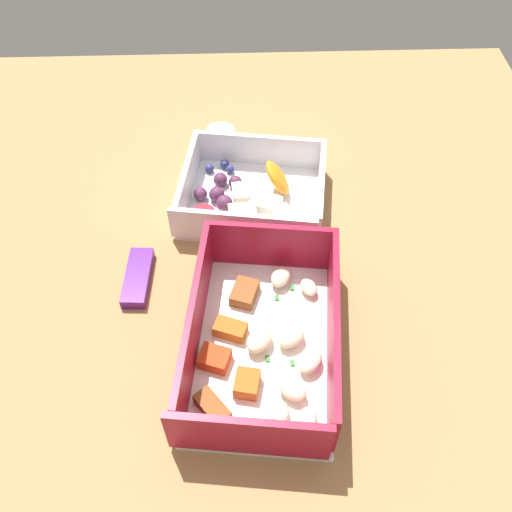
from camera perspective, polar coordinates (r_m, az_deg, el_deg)
name	(u,v)px	position (r cm, az deg, el deg)	size (l,w,h in cm)	color
table_surface	(242,262)	(60.55, -1.42, -0.59)	(80.00, 80.00, 2.00)	#9E7547
pasta_container	(261,339)	(51.48, 0.51, -8.39)	(21.61, 15.31, 6.31)	white
fruit_bowl	(250,195)	(63.79, -0.60, 6.23)	(15.46, 17.36, 5.04)	white
candy_bar	(136,278)	(58.48, -12.05, -2.15)	(7.00, 2.40, 1.20)	#51197A
paper_cup_liner	(219,138)	(72.36, -3.75, 11.87)	(3.61, 3.61, 2.18)	white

